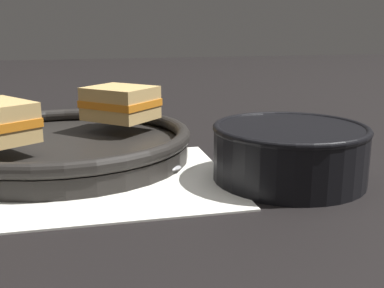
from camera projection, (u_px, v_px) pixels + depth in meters
ground_plane at (184, 176)px, 0.57m from camera, size 4.00×4.00×0.00m
napkin at (100, 181)px, 0.54m from camera, size 0.30×0.25×0.00m
soup_bowl at (290, 149)px, 0.54m from camera, size 0.17×0.17×0.06m
spoon at (137, 170)px, 0.56m from camera, size 0.18×0.03×0.01m
skillet at (63, 145)px, 0.63m from camera, size 0.46×0.33×0.04m
sandwich_near_left at (120, 103)px, 0.68m from camera, size 0.12×0.12×0.05m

